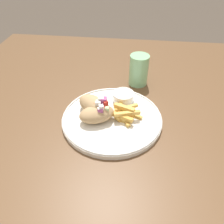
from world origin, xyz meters
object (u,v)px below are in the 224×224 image
object	(u,v)px
pita_sandwich_near	(97,114)
fries_pile	(124,113)
plate	(112,118)
sauce_ramekin	(123,96)
water_glass	(139,71)
pita_sandwich_far	(95,106)

from	to	relation	value
pita_sandwich_near	fries_pile	size ratio (longest dim) A/B	1.18
plate	sauce_ramekin	world-z (taller)	sauce_ramekin
plate	sauce_ramekin	xyz separation A→B (m)	(0.03, 0.09, 0.02)
plate	water_glass	bearing A→B (deg)	71.71
pita_sandwich_far	fries_pile	size ratio (longest dim) A/B	1.37
sauce_ramekin	pita_sandwich_far	bearing A→B (deg)	-135.82
fries_pile	water_glass	size ratio (longest dim) A/B	0.91
sauce_ramekin	water_glass	distance (m)	0.14
pita_sandwich_near	fries_pile	world-z (taller)	pita_sandwich_near
pita_sandwich_near	water_glass	distance (m)	0.27
pita_sandwich_near	water_glass	world-z (taller)	water_glass
plate	fries_pile	distance (m)	0.04
pita_sandwich_near	water_glass	xyz separation A→B (m)	(0.12, 0.24, 0.01)
pita_sandwich_near	pita_sandwich_far	size ratio (longest dim) A/B	0.86
pita_sandwich_far	fries_pile	distance (m)	0.09
pita_sandwich_far	water_glass	size ratio (longest dim) A/B	1.24
pita_sandwich_near	sauce_ramekin	distance (m)	0.13
water_glass	plate	bearing A→B (deg)	-108.29
pita_sandwich_near	pita_sandwich_far	world-z (taller)	pita_sandwich_far
plate	fries_pile	size ratio (longest dim) A/B	2.95
fries_pile	sauce_ramekin	size ratio (longest dim) A/B	1.44
pita_sandwich_far	plate	bearing A→B (deg)	28.36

